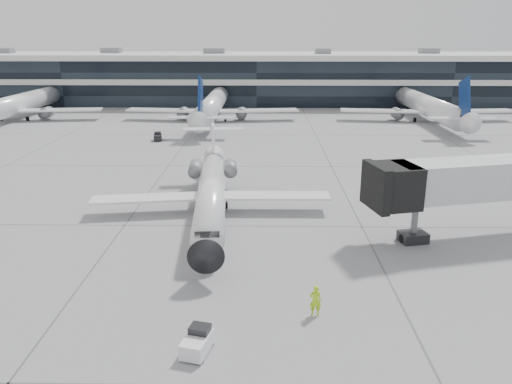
{
  "coord_description": "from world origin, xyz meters",
  "views": [
    {
      "loc": [
        1.79,
        -39.07,
        15.38
      ],
      "look_at": [
        1.09,
        1.33,
        2.6
      ],
      "focal_mm": 35.0,
      "sensor_mm": 36.0,
      "label": 1
    }
  ],
  "objects_px": {
    "regional_jet": "(211,190)",
    "baggage_tug": "(197,342)",
    "ramp_worker": "(315,300)",
    "jet_bridge": "(503,178)"
  },
  "relations": [
    {
      "from": "regional_jet",
      "to": "jet_bridge",
      "type": "relative_size",
      "value": 1.34
    },
    {
      "from": "baggage_tug",
      "to": "jet_bridge",
      "type": "bearing_deg",
      "value": 50.26
    },
    {
      "from": "jet_bridge",
      "to": "baggage_tug",
      "type": "relative_size",
      "value": 9.03
    },
    {
      "from": "regional_jet",
      "to": "baggage_tug",
      "type": "relative_size",
      "value": 12.07
    },
    {
      "from": "jet_bridge",
      "to": "ramp_worker",
      "type": "distance_m",
      "value": 20.44
    },
    {
      "from": "jet_bridge",
      "to": "baggage_tug",
      "type": "xyz_separation_m",
      "value": [
        -22.0,
        -16.11,
        -4.15
      ]
    },
    {
      "from": "jet_bridge",
      "to": "baggage_tug",
      "type": "height_order",
      "value": "jet_bridge"
    },
    {
      "from": "regional_jet",
      "to": "baggage_tug",
      "type": "height_order",
      "value": "regional_jet"
    },
    {
      "from": "regional_jet",
      "to": "ramp_worker",
      "type": "xyz_separation_m",
      "value": [
        7.68,
        -17.21,
        -1.17
      ]
    },
    {
      "from": "regional_jet",
      "to": "ramp_worker",
      "type": "relative_size",
      "value": 14.3
    }
  ]
}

